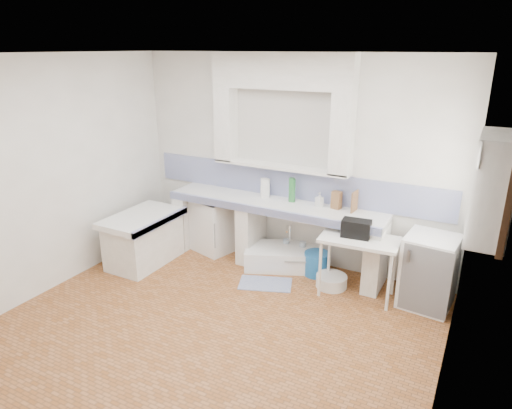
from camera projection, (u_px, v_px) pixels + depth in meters
The scene contains 36 objects.
floor at pixel (212, 328), 4.88m from camera, with size 4.50×4.50×0.00m, color #9B6036.
ceiling at pixel (202, 54), 3.96m from camera, with size 4.50×4.50×0.00m, color white.
wall_back at pixel (291, 162), 6.09m from camera, with size 4.50×4.50×0.00m, color white.
wall_front at pixel (24, 301), 2.75m from camera, with size 4.50×4.50×0.00m, color white.
wall_left at pixel (50, 176), 5.41m from camera, with size 4.50×4.50×0.00m, color white.
wall_right at pixel (457, 251), 3.42m from camera, with size 4.50×4.50×0.00m, color white.
alcove_mass at pixel (282, 71), 5.64m from camera, with size 1.90×0.25×0.45m, color white.
window_frame at pixel (493, 188), 4.28m from camera, with size 0.35×0.86×1.06m, color #341E10.
lace_valance at pixel (483, 147), 4.22m from camera, with size 0.01×0.84×0.24m, color white.
counter_slab at pixel (274, 205), 6.06m from camera, with size 3.00×0.60×0.08m, color white.
counter_lip at pixel (264, 211), 5.82m from camera, with size 3.00×0.04×0.10m, color navy.
counter_pier_left at pixel (190, 219), 6.83m from camera, with size 0.20×0.55×0.82m, color white.
counter_pier_mid at pixel (251, 232), 6.36m from camera, with size 0.20×0.55×0.82m, color white.
counter_pier_right at pixel (376, 257), 5.59m from camera, with size 0.20×0.55×0.82m, color white.
peninsula_top at pixel (142, 218), 6.16m from camera, with size 0.70×1.10×0.08m, color white.
peninsula_base at pixel (144, 242), 6.28m from camera, with size 0.60×1.00×0.62m, color white.
peninsula_lip at pixel (161, 222), 6.02m from camera, with size 0.04×1.10×0.10m, color navy.
backsplash at pixel (290, 183), 6.17m from camera, with size 4.27×0.03×0.40m, color navy.
stove at pixel (215, 225), 6.66m from camera, with size 0.55×0.53×0.78m, color white.
sink at pixel (283, 258), 6.23m from camera, with size 1.03×0.55×0.25m, color white.
side_table at pixel (357, 267), 5.41m from camera, with size 0.90×0.50×0.04m, color white.
fridge at pixel (429, 271), 5.20m from camera, with size 0.55×0.55×0.86m, color white.
bucket_red at pixel (273, 254), 6.33m from camera, with size 0.28×0.28×0.26m, color #D2314A.
bucket_orange at pixel (293, 260), 6.15m from camera, with size 0.28×0.28×0.26m, color #C13F05.
bucket_blue at pixel (317, 264), 5.99m from camera, with size 0.33×0.33×0.31m, color #1C62A9.
basin_white at pixel (331, 281), 5.70m from camera, with size 0.39×0.39×0.15m, color white.
water_bottle_a at pixel (286, 250), 6.36m from camera, with size 0.09×0.09×0.33m, color silver.
water_bottle_b at pixel (302, 253), 6.24m from camera, with size 0.09×0.09×0.34m, color silver.
black_bag at pixel (356, 229), 5.29m from camera, with size 0.33×0.19×0.21m, color black.
green_bottle_a at pixel (291, 190), 6.02m from camera, with size 0.07×0.07×0.33m, color #266D32.
green_bottle_b at pixel (293, 191), 6.01m from camera, with size 0.07×0.07×0.31m, color #266D32.
knife_block at pixel (336, 200), 5.77m from camera, with size 0.11×0.09×0.23m, color olive.
cutting_board at pixel (355, 201), 5.66m from camera, with size 0.02×0.19×0.27m, color olive.
paper_towel at pixel (265, 188), 6.22m from camera, with size 0.13×0.13×0.26m, color white.
soap_bottle at pixel (320, 200), 5.86m from camera, with size 0.08×0.08×0.18m, color white.
rug at pixel (265, 284), 5.78m from camera, with size 0.66×0.38×0.01m, color #3A4885.
Camera 1 is at (2.37, -3.46, 2.86)m, focal length 31.91 mm.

